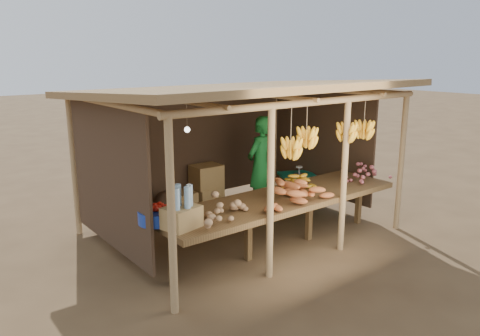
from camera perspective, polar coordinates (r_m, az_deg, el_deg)
ground at (r=7.68m, az=0.00°, el=-7.63°), size 60.00×60.00×0.00m
stall_structure at (r=7.24m, az=0.28°, el=6.76°), size 4.70×3.50×2.43m
counter at (r=6.76m, az=4.99°, el=-4.07°), size 3.90×1.05×0.80m
potato_heap at (r=5.79m, az=-2.52°, el=-4.57°), size 1.03×0.83×0.36m
sweet_potato_heap at (r=6.54m, az=5.44°, el=-2.45°), size 1.31×1.09×0.36m
onion_heap at (r=7.83m, az=15.23°, el=-0.21°), size 0.83×0.64×0.35m
banana_pile at (r=7.09m, az=7.05°, el=-1.30°), size 0.62×0.49×0.34m
tomato_basin at (r=5.79m, az=-10.14°, el=-5.68°), size 0.45×0.45×0.24m
bottle_box at (r=5.55m, az=-7.15°, el=-5.31°), size 0.47×0.41×0.52m
vendor at (r=8.28m, az=2.51°, el=0.31°), size 0.73×0.58×1.76m
tarp_crate at (r=9.02m, az=6.95°, el=-2.39°), size 0.81×0.76×0.76m
carton_stack at (r=8.48m, az=-5.15°, el=-3.01°), size 1.09×0.42×0.83m
burlap_sacks at (r=7.90m, az=-10.38°, el=-5.00°), size 0.94×0.49×0.67m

